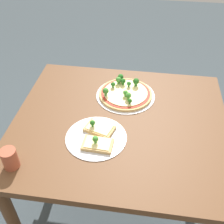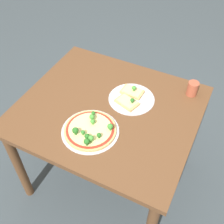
# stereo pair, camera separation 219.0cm
# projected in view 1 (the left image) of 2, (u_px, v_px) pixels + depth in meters

# --- Properties ---
(ground_plane) EXTENTS (8.00, 8.00, 0.00)m
(ground_plane) POSITION_uv_depth(u_px,v_px,m) (118.00, 204.00, 1.90)
(ground_plane) COLOR #3D474C
(dining_table) EXTENTS (1.07, 0.94, 0.77)m
(dining_table) POSITION_uv_depth(u_px,v_px,m) (120.00, 136.00, 1.47)
(dining_table) COLOR brown
(dining_table) RESTS_ON ground_plane
(pizza_tray_whole) EXTENTS (0.32, 0.32, 0.07)m
(pizza_tray_whole) POSITION_uv_depth(u_px,v_px,m) (125.00, 93.00, 1.55)
(pizza_tray_whole) COLOR silver
(pizza_tray_whole) RESTS_ON dining_table
(pizza_tray_slice) EXTENTS (0.29, 0.29, 0.06)m
(pizza_tray_slice) POSITION_uv_depth(u_px,v_px,m) (97.00, 136.00, 1.30)
(pizza_tray_slice) COLOR silver
(pizza_tray_slice) RESTS_ON dining_table
(drinking_cup) EXTENTS (0.07, 0.07, 0.09)m
(drinking_cup) POSITION_uv_depth(u_px,v_px,m) (10.00, 159.00, 1.16)
(drinking_cup) COLOR #AD5138
(drinking_cup) RESTS_ON dining_table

